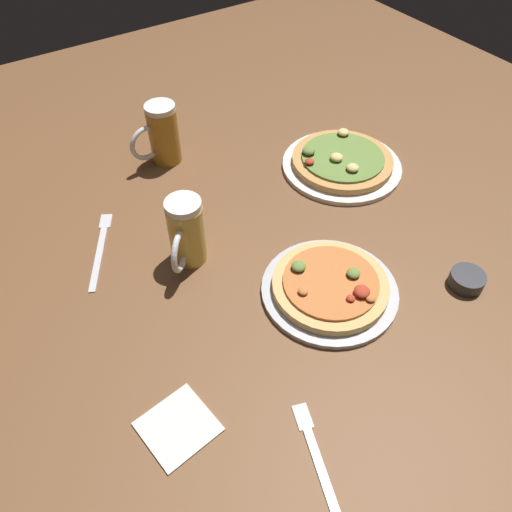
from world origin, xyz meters
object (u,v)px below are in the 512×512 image
Objects in this scene: beer_mug_dark at (162,135)px; fork_left at (100,248)px; pizza_plate_far at (342,162)px; ramekin_sauce at (467,280)px; napkin_folded at (178,426)px; beer_mug_amber at (186,233)px; pizza_plate_near at (330,287)px; fork_spare at (320,465)px.

fork_left is (-0.26, -0.21, -0.07)m from beer_mug_dark.
ramekin_sauce is at bearing -95.64° from pizza_plate_far.
ramekin_sauce is at bearing -4.96° from napkin_folded.
beer_mug_amber is at bearing 139.18° from ramekin_sauce.
pizza_plate_far is (0.28, 0.30, 0.00)m from pizza_plate_near.
pizza_plate_far is at bearing 47.30° from fork_spare.
napkin_folded is at bearing -115.07° from beer_mug_dark.
napkin_folded is at bearing -167.87° from pizza_plate_near.
fork_spare is at bearing -94.71° from beer_mug_amber.
fork_left is at bearing -141.40° from beer_mug_dark.
ramekin_sauce is 0.33× the size of fork_left.
pizza_plate_near is at bearing -51.31° from beer_mug_amber.
napkin_folded is (-0.38, -0.08, -0.01)m from pizza_plate_near.
beer_mug_amber is (-0.12, -0.34, -0.00)m from beer_mug_dark.
beer_mug_dark reaches higher than napkin_folded.
ramekin_sauce reaches higher than napkin_folded.
napkin_folded is at bearing -150.12° from pizza_plate_far.
napkin_folded is (-0.31, -0.66, -0.07)m from beer_mug_dark.
beer_mug_amber is 2.20× the size of ramekin_sauce.
ramekin_sauce is at bearing -40.82° from beer_mug_amber.
pizza_plate_far is 0.48m from beer_mug_amber.
fork_left is at bearing 138.09° from beer_mug_amber.
beer_mug_dark reaches higher than pizza_plate_near.
ramekin_sauce reaches higher than fork_spare.
napkin_folded reaches higher than fork_spare.
ramekin_sauce is at bearing -29.38° from pizza_plate_near.
beer_mug_dark reaches higher than fork_left.
pizza_plate_far is at bearing 46.56° from pizza_plate_near.
pizza_plate_far is 0.44m from ramekin_sauce.
napkin_folded is at bearing -121.22° from beer_mug_amber.
fork_left is (-0.62, 0.07, -0.01)m from pizza_plate_far.
fork_spare is (-0.04, -0.49, -0.07)m from beer_mug_amber.
ramekin_sauce is at bearing 14.34° from fork_spare.
pizza_plate_near is 1.29× the size of fork_left.
beer_mug_amber is at bearing 128.69° from pizza_plate_near.
beer_mug_dark is 0.36m from beer_mug_amber.
beer_mug_amber reaches higher than pizza_plate_near.
fork_left is at bearing 84.21° from napkin_folded.
napkin_folded is at bearing 175.04° from ramekin_sauce.
pizza_plate_near is 0.41m from pizza_plate_far.
ramekin_sauce is (-0.04, -0.44, -0.00)m from pizza_plate_far.
pizza_plate_near is at bearing 150.62° from ramekin_sauce.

